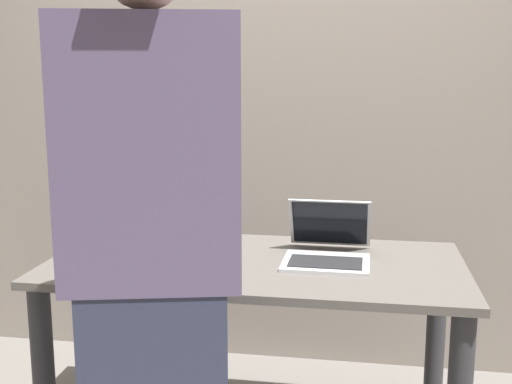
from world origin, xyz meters
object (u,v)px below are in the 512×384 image
(person_figure, at_px, (153,265))
(laptop, at_px, (327,247))
(beer_bottle_green, at_px, (129,223))
(beer_bottle_dark, at_px, (101,220))
(beer_bottle_brown, at_px, (133,228))

(person_figure, bearing_deg, laptop, 59.56)
(beer_bottle_green, xyz_separation_m, person_figure, (0.34, -0.72, 0.07))
(beer_bottle_dark, relative_size, person_figure, 0.18)
(laptop, bearing_deg, beer_bottle_dark, -177.17)
(laptop, height_order, beer_bottle_dark, beer_bottle_dark)
(beer_bottle_brown, bearing_deg, laptop, 5.41)
(laptop, distance_m, beer_bottle_green, 0.75)
(beer_bottle_brown, height_order, person_figure, person_figure)
(beer_bottle_dark, xyz_separation_m, beer_bottle_green, (0.09, 0.05, -0.02))
(beer_bottle_brown, bearing_deg, beer_bottle_dark, 169.49)
(beer_bottle_brown, relative_size, person_figure, 0.16)
(laptop, height_order, beer_bottle_green, beer_bottle_green)
(laptop, bearing_deg, person_figure, -120.44)
(beer_bottle_green, bearing_deg, person_figure, -64.91)
(beer_bottle_dark, relative_size, beer_bottle_green, 1.14)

